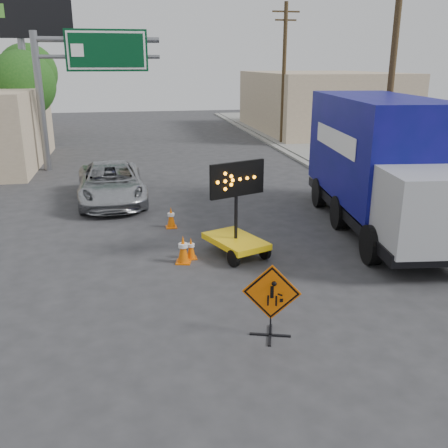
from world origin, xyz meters
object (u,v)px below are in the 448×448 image
object	(u,v)px
arrow_board	(236,235)
box_truck	(380,171)
construction_sign	(271,299)
pickup_truck	(111,183)

from	to	relation	value
arrow_board	box_truck	xyz separation A→B (m)	(5.16, 1.57, 1.32)
arrow_board	construction_sign	bearing A→B (deg)	-114.98
construction_sign	pickup_truck	xyz separation A→B (m)	(-3.38, 11.21, -0.07)
arrow_board	pickup_truck	bearing A→B (deg)	96.83
pickup_truck	box_truck	world-z (taller)	box_truck
box_truck	arrow_board	bearing A→B (deg)	-155.90
arrow_board	box_truck	size ratio (longest dim) A/B	0.30
construction_sign	box_truck	xyz separation A→B (m)	(5.42, 6.11, 1.11)
arrow_board	box_truck	world-z (taller)	box_truck
box_truck	pickup_truck	bearing A→B (deg)	157.03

